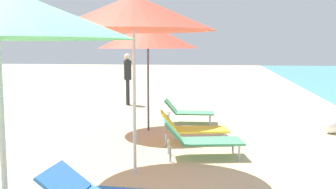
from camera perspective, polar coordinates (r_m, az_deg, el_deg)
umbrella_second at (r=6.04m, az=-4.92°, el=11.48°), size 2.44×2.44×2.77m
lounger_second_shoreside at (r=7.13m, az=4.63°, el=-6.29°), size 1.48×0.87×0.66m
umbrella_farthest at (r=9.24m, az=-2.87°, el=8.30°), size 2.28×2.28×2.54m
lounger_farthest_shoreside at (r=10.29m, az=2.81°, el=-2.36°), size 1.30×0.62×0.62m
lounger_farthest_inland at (r=8.19m, az=3.39°, el=-4.68°), size 1.44×0.84×0.65m
person_walking_near at (r=13.50m, az=-5.76°, el=2.97°), size 0.33×0.41×1.73m
beach_ball at (r=9.79m, az=22.30°, el=-4.12°), size 0.36×0.36×0.36m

